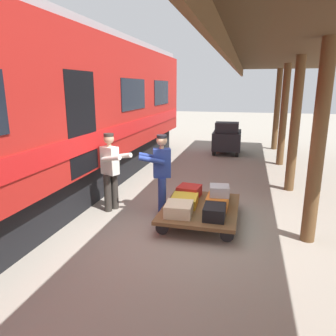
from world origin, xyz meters
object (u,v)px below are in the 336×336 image
Objects in this scene: luggage_cart at (200,208)px; suitcase_red_plastic at (189,191)px; porter_by_door at (111,169)px; suitcase_yellow_case at (184,201)px; suitcase_black_hardshell at (214,212)px; suitcase_cream_canvas at (179,209)px; porter_in_overalls at (161,172)px; suitcase_orange_carryall at (217,202)px; train_car at (16,116)px; baggage_tug at (227,138)px; suitcase_brown_leather at (220,195)px; suitcase_gray_aluminum at (219,191)px.

luggage_cart is 4.18× the size of suitcase_red_plastic.
suitcase_red_plastic is at bearing -166.32° from porter_by_door.
suitcase_yellow_case is 0.85m from suitcase_black_hardshell.
suitcase_red_plastic is (0.00, -1.07, 0.01)m from suitcase_cream_canvas.
porter_in_overalls is (0.55, -0.20, 0.52)m from suitcase_yellow_case.
porter_by_door is (1.65, -0.66, 0.50)m from suitcase_cream_canvas.
porter_by_door reaches higher than suitcase_yellow_case.
suitcase_orange_carryall reaches higher than suitcase_cream_canvas.
train_car is at bearing 5.92° from suitcase_yellow_case.
suitcase_cream_canvas is 1.04× the size of suitcase_black_hardshell.
suitcase_orange_carryall reaches higher than suitcase_yellow_case.
suitcase_cream_canvas is 0.31× the size of baggage_tug.
suitcase_brown_leather is at bearing -90.00° from suitcase_black_hardshell.
suitcase_orange_carryall is at bearing -175.03° from train_car.
porter_by_door reaches higher than suitcase_cream_canvas.
suitcase_black_hardshell is 2.46m from porter_by_door.
luggage_cart is 0.54m from suitcase_gray_aluminum.
suitcase_red_plastic is at bearing -165.59° from train_car.
porter_by_door reaches higher than suitcase_orange_carryall.
suitcase_brown_leather is 6.52m from baggage_tug.
suitcase_yellow_case is at bearing -38.74° from suitcase_black_hardshell.
suitcase_red_plastic is (0.00, -0.53, 0.03)m from suitcase_yellow_case.
suitcase_brown_leather is 1.16× the size of suitcase_black_hardshell.
suitcase_gray_aluminum is (-0.36, -0.04, 0.40)m from luggage_cart.
suitcase_red_plastic reaches higher than suitcase_cream_canvas.
luggage_cart is at bearing 121.93° from suitcase_red_plastic.
suitcase_orange_carryall is at bearing -90.00° from suitcase_black_hardshell.
baggage_tug reaches higher than suitcase_black_hardshell.
train_car reaches higher than luggage_cart.
train_car reaches higher than suitcase_orange_carryall.
suitcase_red_plastic is 1.77m from porter_by_door.
suitcase_orange_carryall is (-4.14, -0.36, -1.62)m from train_car.
suitcase_gray_aluminum is at bearing -176.70° from suitcase_yellow_case.
suitcase_cream_canvas is at bearing 90.00° from suitcase_red_plastic.
suitcase_yellow_case is at bearing 175.44° from porter_by_door.
train_car is 3.84m from suitcase_cream_canvas.
suitcase_orange_carryall reaches higher than suitcase_black_hardshell.
suitcase_orange_carryall is 0.85m from suitcase_red_plastic.
suitcase_gray_aluminum is at bearing 92.83° from baggage_tug.
porter_in_overalls reaches higher than suitcase_brown_leather.
suitcase_black_hardshell is at bearing 148.90° from porter_in_overalls.
train_car reaches higher than suitcase_gray_aluminum.
porter_by_door is at bearing 9.84° from suitcase_brown_leather.
baggage_tug is (-2.00, -6.91, -0.30)m from porter_by_door.
suitcase_brown_leather is 0.56m from suitcase_gray_aluminum.
porter_in_overalls is (1.21, -0.73, 0.49)m from suitcase_black_hardshell.
baggage_tug is at bearing -117.31° from train_car.
train_car is at bearing 5.48° from suitcase_gray_aluminum.
luggage_cart is 5.15× the size of suitcase_gray_aluminum.
luggage_cart is at bearing 176.21° from porter_by_door.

